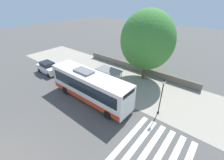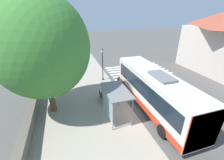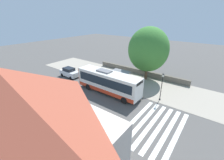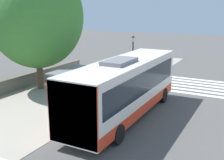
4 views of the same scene
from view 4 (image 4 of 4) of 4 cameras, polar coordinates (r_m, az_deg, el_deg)
ground_plane at (r=18.21m, az=-2.61°, el=-6.31°), size 120.00×120.00×0.00m
sidewalk_plaza at (r=20.73m, az=-13.43°, el=-4.08°), size 9.00×44.00×0.02m
crosswalk_stripes at (r=24.87m, az=18.37°, el=-1.38°), size 9.00×5.25×0.01m
stone_wall at (r=23.38m, az=-21.02°, el=-1.21°), size 0.60×20.00×1.07m
bus at (r=16.69m, az=2.71°, el=-1.38°), size 2.69×10.84×3.67m
bus_shelter at (r=18.39m, az=-8.22°, el=0.83°), size 1.85×3.34×2.59m
pedestrian at (r=21.68m, az=3.98°, el=-0.40°), size 0.34×0.22×1.58m
bench at (r=21.19m, az=-4.52°, el=-2.00°), size 0.40×1.68×0.88m
street_lamp_near at (r=24.36m, az=4.26°, el=4.99°), size 0.28×0.28×4.19m
shade_tree at (r=23.01m, az=-15.13°, el=12.33°), size 7.31×7.31×9.84m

